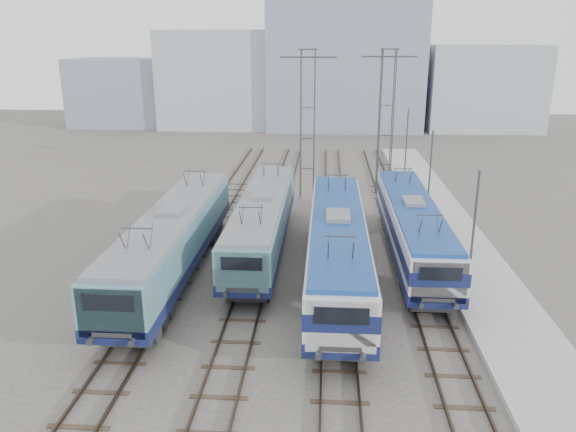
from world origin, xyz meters
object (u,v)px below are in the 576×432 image
Objects in this scene: locomotive_far_left at (172,239)px; mast_mid at (429,182)px; catenary_tower_west at (308,118)px; safety_cone at (468,299)px; catenary_tower_east at (386,116)px; mast_rear at (406,149)px; locomotive_far_right at (412,225)px; mast_front at (472,242)px; locomotive_center_right at (337,244)px; locomotive_center_left at (263,220)px.

mast_mid is at bearing 31.24° from locomotive_far_left.
catenary_tower_west is 19.63× the size of safety_cone.
mast_rear is (2.10, 2.00, -3.14)m from catenary_tower_east.
catenary_tower_west is 1.71× the size of mast_rear.
locomotive_far_right is at bearing -63.77° from catenary_tower_west.
safety_cone is at bearing -74.14° from mast_front.
mast_rear is (0.00, 12.00, 0.00)m from mast_mid.
locomotive_far_left is 1.00× the size of locomotive_center_right.
mast_front is (1.85, -6.30, 1.27)m from locomotive_far_right.
mast_mid reaches higher than safety_cone.
locomotive_far_right is at bearing 41.73° from locomotive_center_right.
locomotive_far_right is 6.89m from safety_cone.
locomotive_far_left reaches higher than safety_cone.
catenary_tower_west is (-6.75, 13.70, 4.41)m from locomotive_far_right.
locomotive_far_left is at bearing -148.76° from mast_mid.
locomotive_center_right is 22.65m from mast_rear.
catenary_tower_west reaches higher than locomotive_far_left.
locomotive_far_left is 15.63m from mast_front.
catenary_tower_west reaches higher than mast_mid.
catenary_tower_west is at bearing 68.70° from locomotive_far_left.
mast_rear is at bearing 90.08° from safety_cone.
locomotive_far_right is 17.84m from mast_rear.
safety_cone is at bearing -20.68° from locomotive_center_right.
locomotive_center_left is 1.47× the size of catenary_tower_west.
locomotive_far_right is (13.50, 3.61, -0.11)m from locomotive_far_left.
safety_cone is (1.89, -6.42, -1.62)m from locomotive_far_right.
catenary_tower_east is at bearing 77.83° from locomotive_center_right.
mast_front is (15.35, -2.69, 1.16)m from locomotive_far_left.
locomotive_center_right is 30.75× the size of safety_cone.
locomotive_center_right is 18.35m from catenary_tower_west.
mast_front reaches higher than locomotive_far_left.
mast_mid is 1.00× the size of mast_rear.
locomotive_center_right is 20.61m from catenary_tower_east.
mast_rear is (6.35, 21.71, 1.11)m from locomotive_center_right.
locomotive_far_left is 23.81m from catenary_tower_east.
locomotive_center_left is 12.89m from mast_front.
mast_mid is at bearing 56.83° from locomotive_center_right.
mast_mid is at bearing -78.14° from catenary_tower_east.
safety_cone is (6.39, -2.41, -1.79)m from locomotive_center_right.
locomotive_far_right is 2.49× the size of mast_mid.
safety_cone is (0.04, -12.12, -2.89)m from mast_mid.
catenary_tower_west is (2.25, 13.16, 4.44)m from locomotive_center_left.
safety_cone is at bearing -84.49° from catenary_tower_east.
locomotive_far_right is 2.49× the size of mast_front.
locomotive_far_left is 2.69× the size of mast_mid.
safety_cone is at bearing -10.37° from locomotive_far_left.
locomotive_far_right is 6.69m from mast_front.
locomotive_far_right is (4.50, 4.01, -0.16)m from locomotive_center_right.
catenary_tower_west reaches higher than locomotive_center_left.
catenary_tower_west is 6.80m from catenary_tower_east.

